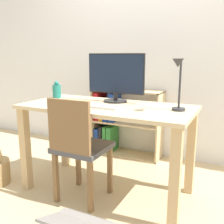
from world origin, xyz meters
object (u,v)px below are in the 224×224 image
Objects in this scene: monitor at (116,76)px; desk_lamp at (178,80)px; bookshelf at (115,122)px; keyboard at (99,106)px; chair at (79,145)px; vase at (57,91)px.

desk_lamp is at bearing -17.82° from monitor.
monitor reaches higher than desk_lamp.
monitor is 0.98m from bookshelf.
chair is (-0.10, -0.15, -0.30)m from keyboard.
vase is at bearing 173.64° from desk_lamp.
monitor is 3.25× the size of vase.
desk_lamp is at bearing -6.36° from vase.
monitor is 0.69m from chair.
vase is (-0.61, -0.06, -0.16)m from monitor.
vase is 0.43× the size of desk_lamp.
bookshelf is (-0.34, 0.69, -0.62)m from monitor.
desk_lamp is (1.20, -0.13, 0.16)m from vase.
chair is 1.15m from bookshelf.
keyboard is (-0.01, -0.29, -0.22)m from monitor.
desk_lamp is 0.46× the size of bookshelf.
chair reaches higher than bookshelf.
bookshelf is at bearing 116.40° from monitor.
monitor is 1.39× the size of desk_lamp.
chair is 1.04× the size of bookshelf.
keyboard and bookshelf have the same top height.
desk_lamp is 0.91m from chair.
keyboard is 2.20× the size of vase.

